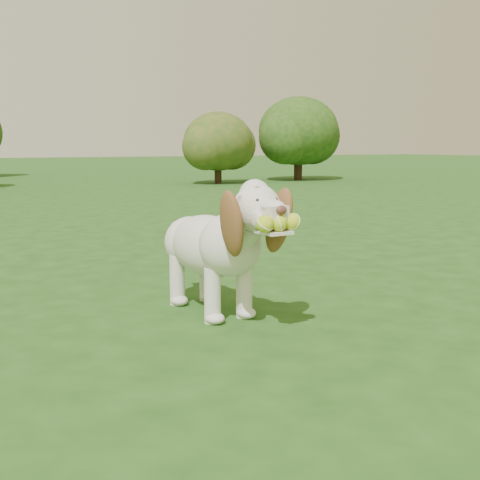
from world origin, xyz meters
TOP-DOWN VIEW (x-y plane):
  - ground at (0.00, 0.00)m, footprint 80.00×80.00m
  - dog at (-0.24, -0.31)m, footprint 0.36×1.03m
  - shrub_f at (6.63, 9.07)m, footprint 1.88×1.88m
  - shrub_d at (4.37, 8.81)m, footprint 1.48×1.48m

SIDE VIEW (x-z plane):
  - ground at x=0.00m, z-range 0.00..0.00m
  - dog at x=-0.24m, z-range 0.02..0.70m
  - shrub_d at x=4.37m, z-range 0.13..1.67m
  - shrub_f at x=6.63m, z-range 0.17..2.12m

